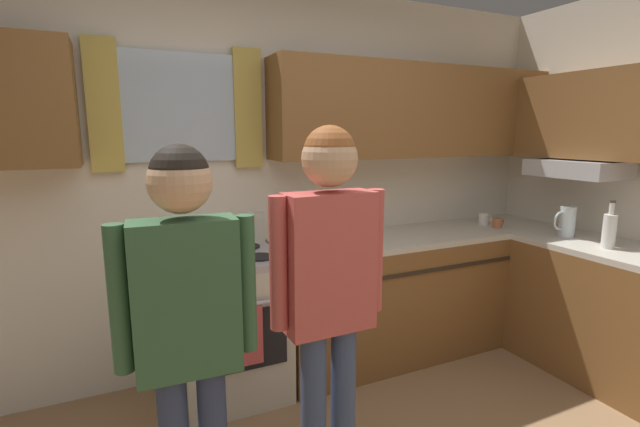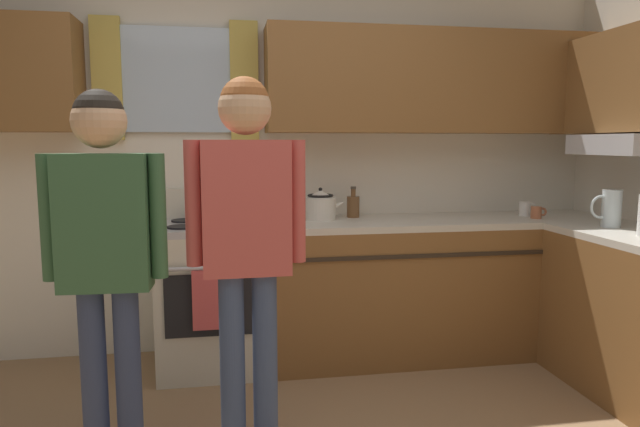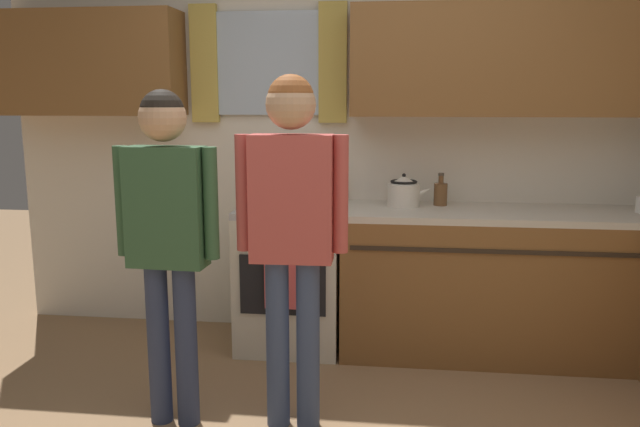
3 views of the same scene
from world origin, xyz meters
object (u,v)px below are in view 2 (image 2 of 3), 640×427
object	(u,v)px
adult_left	(105,237)
adult_in_plaid	(247,222)
mug_ceramic_white	(526,209)
water_pitcher	(610,208)
stovetop_kettle	(321,205)
stove_oven	(212,293)
bottle_squat_brown	(353,206)
cup_terracotta	(537,212)

from	to	relation	value
adult_left	adult_in_plaid	world-z (taller)	adult_in_plaid
mug_ceramic_white	water_pitcher	world-z (taller)	water_pitcher
stovetop_kettle	adult_in_plaid	bearing A→B (deg)	-114.99
stovetop_kettle	adult_left	bearing A→B (deg)	-133.55
stove_oven	mug_ceramic_white	bearing A→B (deg)	0.64
bottle_squat_brown	adult_in_plaid	size ratio (longest dim) A/B	0.12
stovetop_kettle	adult_in_plaid	size ratio (longest dim) A/B	0.16
cup_terracotta	stove_oven	bearing A→B (deg)	176.84
water_pitcher	stove_oven	bearing A→B (deg)	166.82
stove_oven	mug_ceramic_white	xyz separation A→B (m)	(2.10, 0.02, 0.48)
cup_terracotta	water_pitcher	world-z (taller)	water_pitcher
adult_in_plaid	stove_oven	bearing A→B (deg)	99.86
bottle_squat_brown	mug_ceramic_white	size ratio (longest dim) A/B	1.63
cup_terracotta	stovetop_kettle	size ratio (longest dim) A/B	0.40
bottle_squat_brown	water_pitcher	world-z (taller)	water_pitcher
adult_in_plaid	water_pitcher	bearing A→B (deg)	13.07
mug_ceramic_white	adult_left	size ratio (longest dim) A/B	0.08
stove_oven	mug_ceramic_white	world-z (taller)	stove_oven
bottle_squat_brown	adult_left	distance (m)	1.80
stovetop_kettle	adult_left	size ratio (longest dim) A/B	0.17
cup_terracotta	adult_left	world-z (taller)	adult_left
stovetop_kettle	mug_ceramic_white	bearing A→B (deg)	-2.27
adult_in_plaid	mug_ceramic_white	bearing A→B (deg)	28.87
water_pitcher	stovetop_kettle	bearing A→B (deg)	158.95
adult_left	mug_ceramic_white	bearing A→B (deg)	23.75
adult_left	stovetop_kettle	bearing A→B (deg)	46.45
stovetop_kettle	adult_left	xyz separation A→B (m)	(-1.10, -1.15, 0.01)
stovetop_kettle	water_pitcher	size ratio (longest dim) A/B	1.24
water_pitcher	adult_left	size ratio (longest dim) A/B	0.14
mug_ceramic_white	cup_terracotta	size ratio (longest dim) A/B	1.15
stove_oven	water_pitcher	bearing A→B (deg)	-13.18
stove_oven	stovetop_kettle	xyz separation A→B (m)	(0.70, 0.08, 0.53)
adult_in_plaid	stovetop_kettle	bearing A→B (deg)	65.01
water_pitcher	adult_in_plaid	size ratio (longest dim) A/B	0.13
mug_ceramic_white	adult_in_plaid	xyz separation A→B (m)	(-1.92, -1.06, 0.10)
cup_terracotta	water_pitcher	bearing A→B (deg)	-63.73
water_pitcher	adult_left	bearing A→B (deg)	-168.82
cup_terracotta	adult_in_plaid	distance (m)	2.13
adult_left	adult_in_plaid	xyz separation A→B (m)	(0.58, 0.04, 0.04)
mug_ceramic_white	cup_terracotta	world-z (taller)	mug_ceramic_white
cup_terracotta	adult_left	distance (m)	2.68
bottle_squat_brown	stove_oven	bearing A→B (deg)	-171.13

